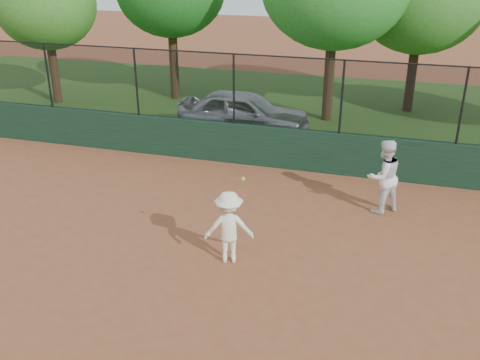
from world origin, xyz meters
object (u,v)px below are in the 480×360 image
(parked_car, at_px, (243,113))
(tree_0, at_px, (45,5))
(player_main, at_px, (229,227))
(player_second, at_px, (383,176))

(parked_car, bearing_deg, tree_0, 75.87)
(parked_car, height_order, player_main, player_main)
(player_main, xyz_separation_m, tree_0, (-10.29, 9.44, 3.03))
(parked_car, bearing_deg, player_main, -168.22)
(parked_car, distance_m, player_second, 6.55)
(player_main, bearing_deg, parked_car, 103.95)
(tree_0, bearing_deg, player_second, -25.67)
(parked_car, bearing_deg, player_second, -135.90)
(parked_car, relative_size, tree_0, 0.80)
(tree_0, bearing_deg, parked_car, -11.96)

